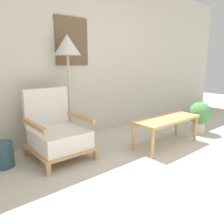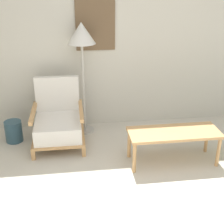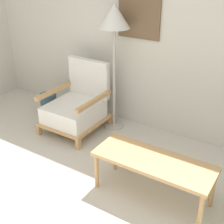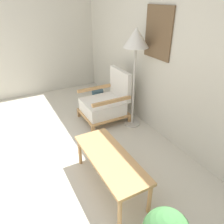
{
  "view_description": "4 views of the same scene",
  "coord_description": "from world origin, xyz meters",
  "px_view_note": "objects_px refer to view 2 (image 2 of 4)",
  "views": [
    {
      "loc": [
        -2.09,
        -0.68,
        1.21
      ],
      "look_at": [
        -0.17,
        1.61,
        0.55
      ],
      "focal_mm": 35.0,
      "sensor_mm": 36.0,
      "label": 1
    },
    {
      "loc": [
        -0.65,
        -2.08,
        2.2
      ],
      "look_at": [
        -0.17,
        1.61,
        0.55
      ],
      "focal_mm": 50.0,
      "sensor_mm": 36.0,
      "label": 2
    },
    {
      "loc": [
        1.49,
        -1.0,
        2.11
      ],
      "look_at": [
        -0.17,
        1.61,
        0.55
      ],
      "focal_mm": 50.0,
      "sensor_mm": 36.0,
      "label": 3
    },
    {
      "loc": [
        2.24,
        0.31,
        2.03
      ],
      "look_at": [
        -0.17,
        1.61,
        0.55
      ],
      "focal_mm": 35.0,
      "sensor_mm": 36.0,
      "label": 4
    }
  ],
  "objects_px": {
    "coffee_table": "(174,135)",
    "armchair": "(58,122)",
    "vase": "(14,131)",
    "floor_lamp": "(82,40)"
  },
  "relations": [
    {
      "from": "armchair",
      "to": "vase",
      "type": "distance_m",
      "value": 0.68
    },
    {
      "from": "armchair",
      "to": "vase",
      "type": "relative_size",
      "value": 2.9
    },
    {
      "from": "floor_lamp",
      "to": "coffee_table",
      "type": "xyz_separation_m",
      "value": [
        1.06,
        -1.0,
        -1.01
      ]
    },
    {
      "from": "armchair",
      "to": "floor_lamp",
      "type": "xyz_separation_m",
      "value": [
        0.38,
        0.32,
        1.06
      ]
    },
    {
      "from": "floor_lamp",
      "to": "vase",
      "type": "height_order",
      "value": "floor_lamp"
    },
    {
      "from": "coffee_table",
      "to": "vase",
      "type": "distance_m",
      "value": 2.24
    },
    {
      "from": "vase",
      "to": "armchair",
      "type": "bearing_deg",
      "value": -12.03
    },
    {
      "from": "floor_lamp",
      "to": "coffee_table",
      "type": "bearing_deg",
      "value": -43.37
    },
    {
      "from": "armchair",
      "to": "coffee_table",
      "type": "distance_m",
      "value": 1.59
    },
    {
      "from": "coffee_table",
      "to": "armchair",
      "type": "bearing_deg",
      "value": 154.82
    }
  ]
}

